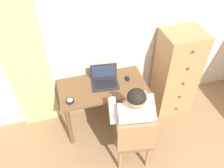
# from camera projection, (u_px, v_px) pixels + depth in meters

# --- Properties ---
(wall_back) EXTENTS (4.80, 0.05, 2.50)m
(wall_back) POSITION_uv_depth(u_px,v_px,m) (111.00, 34.00, 2.83)
(wall_back) COLOR beige
(wall_back) RESTS_ON ground_plane
(curtain_panel) EXTENTS (0.51, 0.03, 2.18)m
(curtain_panel) POSITION_uv_depth(u_px,v_px,m) (25.00, 62.00, 2.67)
(curtain_panel) COLOR #CCB77A
(curtain_panel) RESTS_ON ground_plane
(desk) EXTENTS (1.12, 0.57, 0.73)m
(desk) POSITION_uv_depth(u_px,v_px,m) (103.00, 93.00, 2.97)
(desk) COLOR brown
(desk) RESTS_ON ground_plane
(dresser) EXTENTS (0.53, 0.48, 1.29)m
(dresser) POSITION_uv_depth(u_px,v_px,m) (176.00, 73.00, 3.21)
(dresser) COLOR tan
(dresser) RESTS_ON ground_plane
(chair) EXTENTS (0.48, 0.46, 0.87)m
(chair) POSITION_uv_depth(u_px,v_px,m) (134.00, 138.00, 2.59)
(chair) COLOR brown
(chair) RESTS_ON ground_plane
(person_seated) EXTENTS (0.59, 0.63, 1.19)m
(person_seated) POSITION_uv_depth(u_px,v_px,m) (132.00, 116.00, 2.60)
(person_seated) COLOR #6B84AD
(person_seated) RESTS_ON ground_plane
(laptop) EXTENTS (0.37, 0.29, 0.24)m
(laptop) POSITION_uv_depth(u_px,v_px,m) (105.00, 80.00, 2.91)
(laptop) COLOR #232326
(laptop) RESTS_ON desk
(computer_mouse) EXTENTS (0.07, 0.11, 0.03)m
(computer_mouse) POSITION_uv_depth(u_px,v_px,m) (127.00, 78.00, 2.98)
(computer_mouse) COLOR black
(computer_mouse) RESTS_ON desk
(desk_clock) EXTENTS (0.09, 0.09, 0.03)m
(desk_clock) POSITION_uv_depth(u_px,v_px,m) (70.00, 101.00, 2.68)
(desk_clock) COLOR black
(desk_clock) RESTS_ON desk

